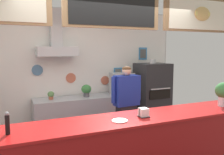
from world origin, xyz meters
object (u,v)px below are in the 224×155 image
(potted_rosemary, at_px, (86,90))
(basil_vase, at_px, (223,93))
(potted_sage, at_px, (51,95))
(pepper_grinder, at_px, (7,123))
(shop_worker, at_px, (126,107))
(napkin_holder, at_px, (144,113))
(pizza_oven, at_px, (152,97))
(condiment_plate, at_px, (120,121))
(espresso_machine, at_px, (122,84))

(potted_rosemary, bearing_deg, basil_vase, -57.56)
(potted_sage, height_order, basil_vase, basil_vase)
(pepper_grinder, bearing_deg, shop_worker, 32.57)
(shop_worker, bearing_deg, napkin_holder, 68.16)
(napkin_holder, height_order, pepper_grinder, pepper_grinder)
(pizza_oven, relative_size, condiment_plate, 8.80)
(espresso_machine, xyz_separation_m, basil_vase, (0.60, -2.27, 0.13))
(shop_worker, bearing_deg, condiment_plate, 55.78)
(shop_worker, bearing_deg, pizza_oven, -147.65)
(pizza_oven, height_order, potted_sage, pizza_oven)
(napkin_holder, distance_m, basil_vase, 1.41)
(potted_sage, bearing_deg, condiment_plate, -79.65)
(pepper_grinder, bearing_deg, espresso_machine, 43.78)
(pizza_oven, xyz_separation_m, basil_vase, (-0.09, -2.06, 0.46))
(pizza_oven, xyz_separation_m, potted_rosemary, (-1.53, 0.21, 0.25))
(napkin_holder, xyz_separation_m, pepper_grinder, (-1.59, 0.00, 0.06))
(potted_sage, height_order, napkin_holder, napkin_holder)
(pepper_grinder, xyz_separation_m, basil_vase, (2.98, 0.01, 0.09))
(espresso_machine, xyz_separation_m, potted_rosemary, (-0.85, 0.00, -0.09))
(shop_worker, bearing_deg, potted_sage, -45.69)
(shop_worker, bearing_deg, basil_vase, 124.11)
(potted_rosemary, relative_size, basil_vase, 0.74)
(potted_sage, bearing_deg, shop_worker, -41.38)
(condiment_plate, bearing_deg, potted_sage, 100.35)
(condiment_plate, distance_m, basil_vase, 1.77)
(espresso_machine, relative_size, potted_rosemary, 1.87)
(shop_worker, height_order, potted_sage, shop_worker)
(shop_worker, xyz_separation_m, napkin_holder, (-0.40, -1.27, 0.26))
(potted_sage, height_order, condiment_plate, condiment_plate)
(pizza_oven, xyz_separation_m, potted_sage, (-2.28, 0.25, 0.19))
(espresso_machine, height_order, napkin_holder, espresso_machine)
(espresso_machine, bearing_deg, pizza_oven, -17.21)
(shop_worker, relative_size, pepper_grinder, 6.90)
(napkin_holder, bearing_deg, potted_sage, 108.84)
(espresso_machine, bearing_deg, pepper_grinder, -136.22)
(shop_worker, distance_m, napkin_holder, 1.36)
(pizza_oven, xyz_separation_m, condiment_plate, (-1.84, -2.13, 0.27))
(napkin_holder, bearing_deg, condiment_plate, -171.85)
(potted_rosemary, bearing_deg, shop_worker, -66.18)
(pizza_oven, bearing_deg, potted_sage, 173.82)
(pepper_grinder, bearing_deg, potted_sage, 71.14)
(potted_sage, distance_m, napkin_holder, 2.46)
(potted_rosemary, distance_m, pepper_grinder, 2.76)
(napkin_holder, relative_size, condiment_plate, 0.70)
(napkin_holder, bearing_deg, potted_rosemary, 91.22)
(pizza_oven, height_order, potted_rosemary, pizza_oven)
(espresso_machine, xyz_separation_m, condiment_plate, (-1.16, -2.34, -0.07))
(pizza_oven, bearing_deg, espresso_machine, 162.79)
(potted_sage, bearing_deg, pizza_oven, -6.18)
(potted_rosemary, relative_size, potted_sage, 1.58)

